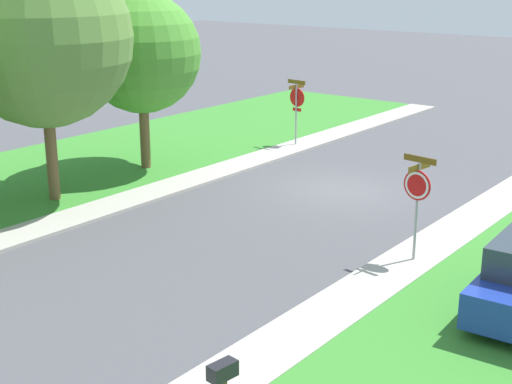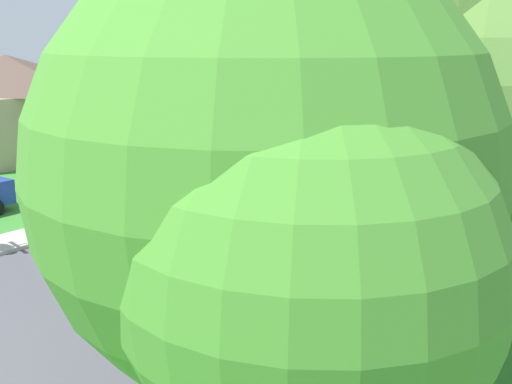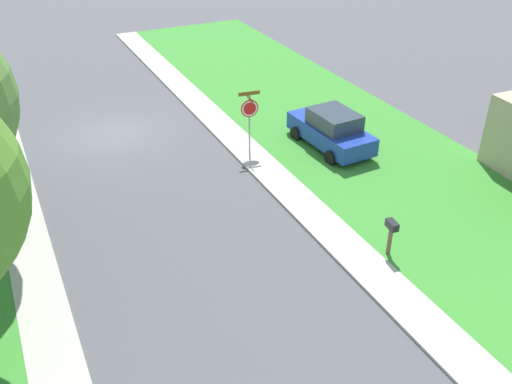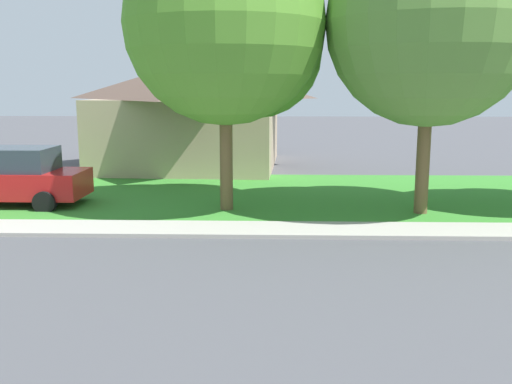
% 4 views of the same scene
% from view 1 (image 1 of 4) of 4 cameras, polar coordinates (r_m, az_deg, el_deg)
% --- Properties ---
extents(ground_plane, '(120.00, 120.00, 0.00)m').
position_cam_1_polar(ground_plane, '(24.97, 6.57, 0.13)').
color(ground_plane, '#4C4C51').
extents(stop_sign_near_corner, '(0.92, 0.92, 2.77)m').
position_cam_1_polar(stop_sign_near_corner, '(30.66, 3.15, 6.95)').
color(stop_sign_near_corner, '#9E9EA3').
rests_on(stop_sign_near_corner, ground).
extents(stop_sign_far_corner, '(0.91, 0.91, 2.77)m').
position_cam_1_polar(stop_sign_far_corner, '(18.58, 12.29, 0.04)').
color(stop_sign_far_corner, '#9E9EA3').
rests_on(stop_sign_far_corner, ground).
extents(tree_sidewalk_mid, '(5.87, 5.46, 7.88)m').
position_cam_1_polar(tree_sidewalk_mid, '(23.93, -16.15, 11.02)').
color(tree_sidewalk_mid, brown).
rests_on(tree_sidewalk_mid, ground).
extents(tree_sidewalk_far, '(4.57, 4.25, 6.38)m').
position_cam_1_polar(tree_sidewalk_far, '(27.23, -8.92, 10.28)').
color(tree_sidewalk_far, brown).
rests_on(tree_sidewalk_far, ground).
extents(mailbox, '(0.30, 0.51, 1.31)m').
position_cam_1_polar(mailbox, '(11.86, -2.58, -14.26)').
color(mailbox, brown).
rests_on(mailbox, ground).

